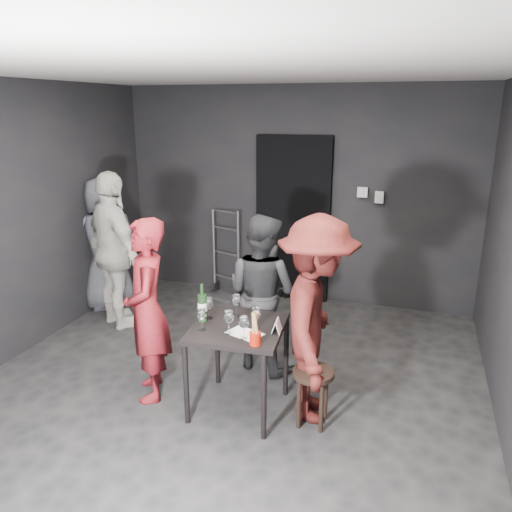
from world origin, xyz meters
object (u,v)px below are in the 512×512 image
(bystander_grey, at_px, (105,237))
(bystander_cream, at_px, (113,237))
(woman_black, at_px, (262,292))
(tasting_table, at_px, (238,337))
(server_red, at_px, (147,306))
(man_maroon, at_px, (317,309))
(breadstick_cup, at_px, (255,329))
(hand_truck, at_px, (226,280))
(wine_bottle, at_px, (202,307))
(stool, at_px, (313,382))

(bystander_grey, bearing_deg, bystander_cream, 92.75)
(woman_black, bearing_deg, tasting_table, 112.14)
(bystander_cream, xyz_separation_m, bystander_grey, (-0.42, 0.44, -0.15))
(server_red, relative_size, man_maroon, 0.89)
(woman_black, bearing_deg, breadstick_cup, 124.00)
(tasting_table, distance_m, woman_black, 0.77)
(hand_truck, height_order, server_red, server_red)
(hand_truck, bearing_deg, wine_bottle, -54.49)
(hand_truck, bearing_deg, man_maroon, -35.77)
(man_maroon, bearing_deg, stool, 179.49)
(tasting_table, relative_size, man_maroon, 0.40)
(stool, height_order, server_red, server_red)
(bystander_grey, bearing_deg, tasting_table, 104.74)
(bystander_cream, relative_size, wine_bottle, 6.63)
(man_maroon, relative_size, bystander_cream, 0.89)
(stool, relative_size, bystander_cream, 0.22)
(woman_black, bearing_deg, bystander_grey, -0.70)
(hand_truck, distance_m, stool, 2.96)
(tasting_table, bearing_deg, breadstick_cup, -48.30)
(hand_truck, height_order, woman_black, woman_black)
(hand_truck, relative_size, bystander_cream, 0.55)
(tasting_table, height_order, breadstick_cup, breadstick_cup)
(hand_truck, distance_m, bystander_grey, 1.64)
(bystander_cream, bearing_deg, wine_bottle, 176.11)
(bystander_cream, bearing_deg, bystander_grey, -14.71)
(server_red, bearing_deg, bystander_grey, -167.30)
(stool, xyz_separation_m, breadstick_cup, (-0.40, -0.24, 0.50))
(hand_truck, relative_size, tasting_table, 1.54)
(server_red, distance_m, wine_bottle, 0.49)
(stool, height_order, woman_black, woman_black)
(bystander_grey, bearing_deg, hand_truck, 172.71)
(woman_black, relative_size, bystander_grey, 0.84)
(bystander_cream, height_order, bystander_grey, bystander_cream)
(hand_truck, bearing_deg, stool, -37.03)
(hand_truck, xyz_separation_m, man_maroon, (1.68, -2.28, 0.72))
(stool, bearing_deg, bystander_cream, 155.42)
(server_red, xyz_separation_m, man_maroon, (1.41, 0.15, 0.10))
(hand_truck, bearing_deg, breadstick_cup, -46.03)
(server_red, bearing_deg, hand_truck, 155.81)
(hand_truck, relative_size, server_red, 0.69)
(stool, relative_size, man_maroon, 0.25)
(server_red, distance_m, bystander_grey, 2.20)
(tasting_table, distance_m, wine_bottle, 0.38)
(hand_truck, relative_size, wine_bottle, 3.63)
(hand_truck, distance_m, woman_black, 2.00)
(hand_truck, distance_m, tasting_table, 2.66)
(bystander_grey, xyz_separation_m, breadstick_cup, (2.54, -1.83, -0.03))
(bystander_cream, distance_m, bystander_grey, 0.63)
(tasting_table, relative_size, breadstick_cup, 2.78)
(wine_bottle, bearing_deg, tasting_table, -1.80)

